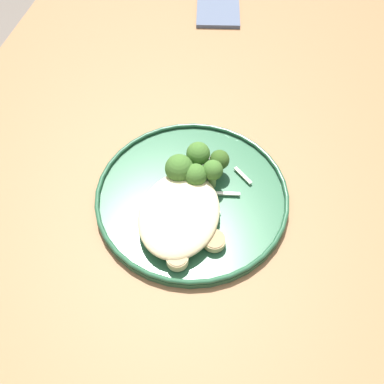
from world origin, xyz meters
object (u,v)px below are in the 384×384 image
at_px(broccoli_floret_near_rim, 195,176).
at_px(broccoli_floret_split_head, 198,154).
at_px(broccoli_floret_small_sprig, 213,171).
at_px(folded_napkin, 218,6).
at_px(seared_scallop_front_small, 214,241).
at_px(seared_scallop_on_noodles, 179,200).
at_px(seared_scallop_large_seared, 165,218).
at_px(broccoli_floret_front_edge, 219,161).
at_px(broccoli_floret_right_tilted, 179,169).
at_px(seared_scallop_tiny_bay, 177,259).
at_px(dinner_plate, 192,196).
at_px(seared_scallop_right_edge, 188,213).

bearing_deg(broccoli_floret_near_rim, broccoli_floret_split_head, -173.25).
height_order(broccoli_floret_small_sprig, folded_napkin, broccoli_floret_small_sprig).
distance_m(seared_scallop_front_small, broccoli_floret_split_head, 0.14).
xyz_separation_m(broccoli_floret_split_head, broccoli_floret_near_rim, (0.04, 0.00, -0.00)).
xyz_separation_m(seared_scallop_on_noodles, seared_scallop_large_seared, (0.03, -0.01, -0.00)).
xyz_separation_m(broccoli_floret_front_edge, broccoli_floret_small_sprig, (0.03, -0.01, 0.01)).
distance_m(seared_scallop_front_small, folded_napkin, 0.58).
distance_m(seared_scallop_large_seared, seared_scallop_front_small, 0.08).
height_order(broccoli_floret_right_tilted, broccoli_floret_near_rim, broccoli_floret_right_tilted).
relative_size(seared_scallop_tiny_bay, folded_napkin, 0.20).
height_order(dinner_plate, broccoli_floret_small_sprig, broccoli_floret_small_sprig).
bearing_deg(broccoli_floret_small_sprig, seared_scallop_tiny_bay, -7.83).
height_order(seared_scallop_right_edge, broccoli_floret_right_tilted, broccoli_floret_right_tilted).
relative_size(broccoli_floret_right_tilted, broccoli_floret_near_rim, 1.12).
bearing_deg(seared_scallop_on_noodles, seared_scallop_right_edge, 44.71).
distance_m(broccoli_floret_split_head, broccoli_floret_right_tilted, 0.04).
height_order(broccoli_floret_front_edge, broccoli_floret_small_sprig, broccoli_floret_small_sprig).
bearing_deg(broccoli_floret_near_rim, folded_napkin, -172.99).
height_order(dinner_plate, folded_napkin, dinner_plate).
bearing_deg(seared_scallop_right_edge, broccoli_floret_split_head, -176.11).
relative_size(seared_scallop_on_noodles, broccoli_floret_front_edge, 0.57).
bearing_deg(broccoli_floret_small_sprig, seared_scallop_on_noodles, -40.40).
height_order(seared_scallop_on_noodles, broccoli_floret_front_edge, broccoli_floret_front_edge).
xyz_separation_m(dinner_plate, folded_napkin, (-0.50, -0.06, -0.00)).
height_order(broccoli_floret_right_tilted, broccoli_floret_small_sprig, broccoli_floret_right_tilted).
xyz_separation_m(seared_scallop_right_edge, folded_napkin, (-0.54, -0.06, -0.02)).
height_order(seared_scallop_on_noodles, seared_scallop_large_seared, seared_scallop_on_noodles).
height_order(seared_scallop_right_edge, seared_scallop_tiny_bay, seared_scallop_right_edge).
height_order(seared_scallop_front_small, seared_scallop_tiny_bay, seared_scallop_tiny_bay).
distance_m(seared_scallop_right_edge, seared_scallop_tiny_bay, 0.07).
bearing_deg(broccoli_floret_split_head, dinner_plate, 2.81).
relative_size(seared_scallop_large_seared, folded_napkin, 0.22).
bearing_deg(seared_scallop_large_seared, broccoli_floret_small_sprig, 146.72).
height_order(broccoli_floret_front_edge, broccoli_floret_near_rim, broccoli_floret_near_rim).
height_order(seared_scallop_right_edge, broccoli_floret_small_sprig, broccoli_floret_small_sprig).
distance_m(broccoli_floret_right_tilted, folded_napkin, 0.48).
xyz_separation_m(seared_scallop_front_small, broccoli_floret_small_sprig, (-0.10, -0.02, 0.02)).
height_order(seared_scallop_on_noodles, broccoli_floret_split_head, broccoli_floret_split_head).
bearing_deg(seared_scallop_right_edge, seared_scallop_large_seared, -64.68).
bearing_deg(dinner_plate, seared_scallop_on_noodles, -35.60).
bearing_deg(dinner_plate, folded_napkin, -173.40).
relative_size(seared_scallop_right_edge, folded_napkin, 0.19).
xyz_separation_m(seared_scallop_large_seared, folded_napkin, (-0.55, -0.03, -0.02)).
xyz_separation_m(broccoli_floret_split_head, broccoli_floret_right_tilted, (0.03, -0.02, 0.00)).
relative_size(broccoli_floret_right_tilted, broccoli_floret_front_edge, 1.25).
distance_m(dinner_plate, broccoli_floret_near_rim, 0.04).
xyz_separation_m(broccoli_floret_split_head, broccoli_floret_front_edge, (-0.00, 0.03, -0.01)).
bearing_deg(seared_scallop_on_noodles, broccoli_floret_small_sprig, 139.60).
bearing_deg(seared_scallop_large_seared, seared_scallop_tiny_bay, 29.09).
bearing_deg(broccoli_floret_split_head, broccoli_floret_small_sprig, 46.32).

